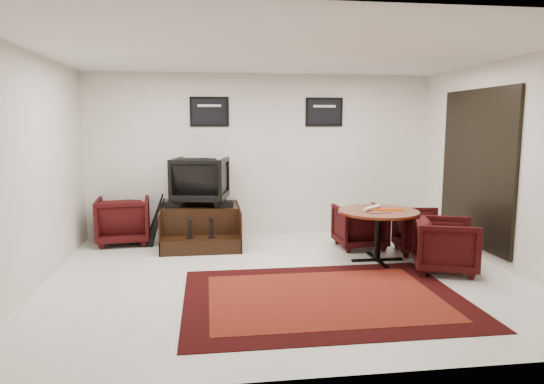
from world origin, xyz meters
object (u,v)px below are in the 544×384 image
at_px(shine_podium, 201,226).
at_px(table_chair_back, 360,224).
at_px(table_chair_window, 421,229).
at_px(shine_chair, 200,178).
at_px(armchair_side, 123,218).
at_px(table_chair_corner, 446,243).
at_px(meeting_table, 378,217).

relative_size(shine_podium, table_chair_back, 1.68).
height_order(shine_podium, table_chair_window, table_chair_window).
relative_size(shine_chair, table_chair_back, 1.16).
xyz_separation_m(shine_chair, armchair_side, (-1.26, 0.08, -0.65)).
bearing_deg(shine_chair, armchair_side, 7.24).
distance_m(shine_chair, table_chair_back, 2.68).
xyz_separation_m(shine_podium, armchair_side, (-1.26, 0.22, 0.13)).
relative_size(shine_podium, shine_chair, 1.45).
distance_m(armchair_side, table_chair_corner, 4.97).
bearing_deg(table_chair_window, armchair_side, 83.74).
xyz_separation_m(shine_podium, meeting_table, (2.50, -1.34, 0.35)).
xyz_separation_m(shine_chair, meeting_table, (2.50, -1.48, -0.42)).
height_order(table_chair_window, table_chair_corner, table_chair_corner).
distance_m(table_chair_back, table_chair_corner, 1.56).
relative_size(table_chair_back, table_chair_window, 1.03).
xyz_separation_m(table_chair_back, table_chair_corner, (0.73, -1.38, 0.01)).
xyz_separation_m(armchair_side, table_chair_corner, (4.48, -2.16, -0.03)).
relative_size(shine_chair, table_chair_corner, 1.11).
height_order(table_chair_back, table_chair_window, table_chair_back).
bearing_deg(table_chair_corner, table_chair_window, 13.60).
relative_size(shine_podium, table_chair_corner, 1.62).
bearing_deg(meeting_table, table_chair_back, 90.98).
height_order(shine_chair, table_chair_window, shine_chair).
distance_m(armchair_side, meeting_table, 4.08).
bearing_deg(armchair_side, shine_podium, 164.84).
bearing_deg(table_chair_back, table_chair_corner, 116.05).
distance_m(meeting_table, table_chair_window, 0.91).
height_order(shine_podium, table_chair_corner, table_chair_corner).
relative_size(armchair_side, meeting_table, 0.75).
xyz_separation_m(meeting_table, table_chair_window, (0.80, 0.33, -0.28)).
height_order(armchair_side, table_chair_back, armchair_side).
height_order(meeting_table, table_chair_back, table_chair_back).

